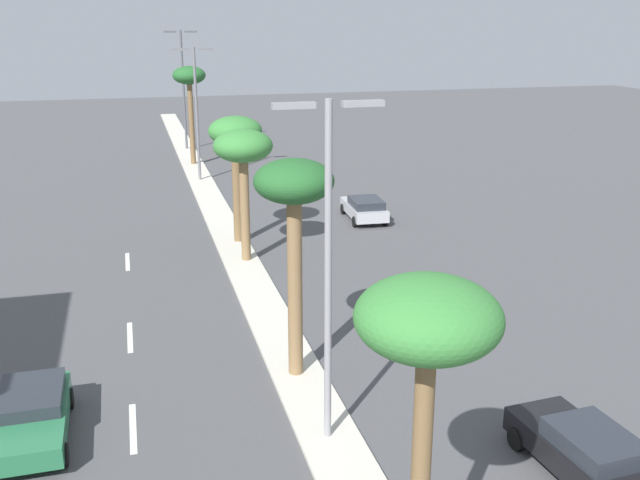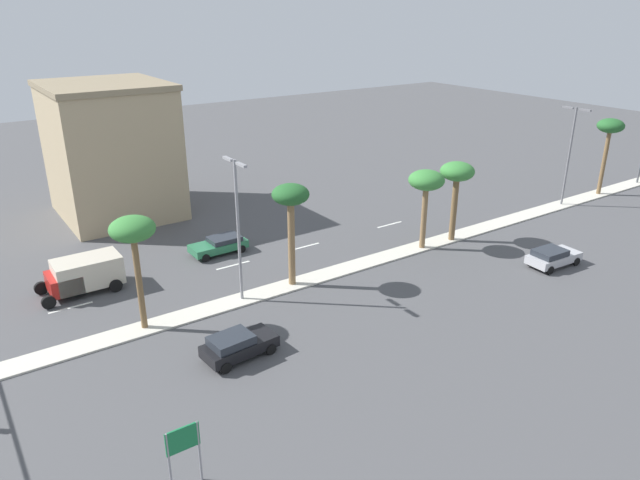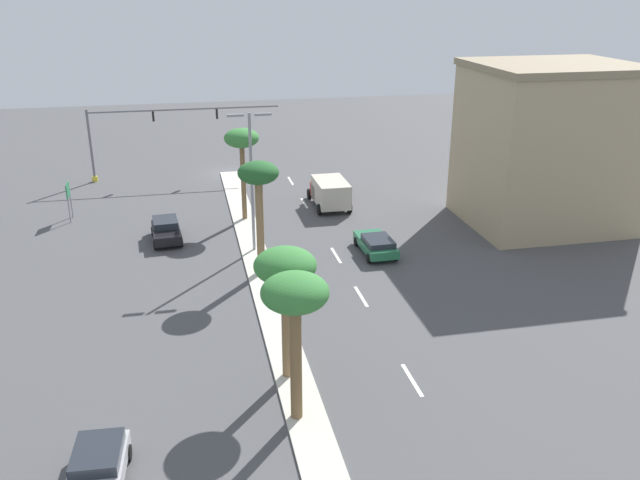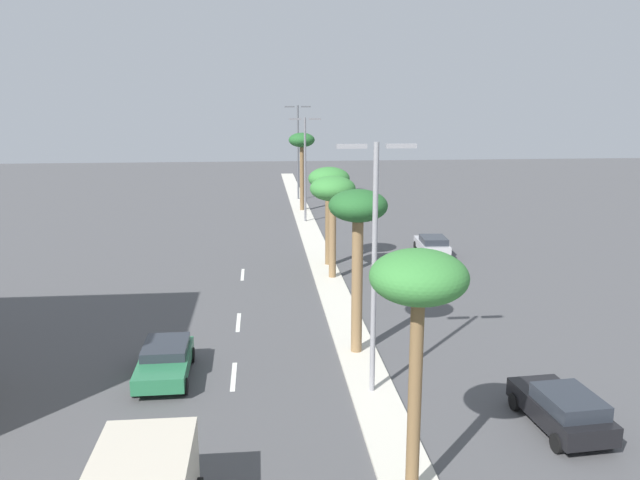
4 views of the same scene
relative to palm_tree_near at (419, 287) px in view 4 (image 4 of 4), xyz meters
The scene contains 16 objects.
ground_plane 23.91m from the palm_tree_near, 89.81° to the left, with size 160.00×160.00×0.00m, color #4C4C4F.
median_curb 34.27m from the palm_tree_near, 89.87° to the left, with size 1.80×95.69×0.12m, color beige.
lane_stripe_rear 12.03m from the palm_tree_near, 121.75° to the left, with size 0.20×2.80×0.01m, color silver.
lane_stripe_left 17.39m from the palm_tree_near, 109.44° to the left, with size 0.20×2.80×0.01m, color silver.
lane_stripe_inboard 25.82m from the palm_tree_near, 102.44° to the left, with size 0.20×2.80×0.01m, color silver.
palm_tree_near is the anchor object (origin of this frame).
palm_tree_rear 10.67m from the palm_tree_near, 89.88° to the left, with size 2.55×2.55×7.33m.
palm_tree_far 22.97m from the palm_tree_near, 89.13° to the left, with size 2.85×2.85×6.47m.
palm_tree_outboard 26.23m from the palm_tree_near, 88.96° to the left, with size 2.79×2.79×6.68m.
palm_tree_mid 48.45m from the palm_tree_near, 89.83° to the left, with size 2.63×2.63×7.85m.
street_lamp_far 6.71m from the palm_tree_near, 89.72° to the left, with size 2.90×0.24×9.59m.
street_lamp_right 42.22m from the palm_tree_near, 89.96° to the left, with size 2.90×0.24×9.52m.
street_lamp_near 55.88m from the palm_tree_near, 89.77° to the left, with size 2.90×0.24×10.47m.
sedan_green_left 13.36m from the palm_tree_near, 132.38° to the left, with size 2.17×4.51×1.31m.
sedan_silver_leading 30.49m from the palm_tree_near, 73.65° to the left, with size 2.28×4.39×1.40m.
sedan_black_near 8.84m from the palm_tree_near, 28.59° to the left, with size 2.31×4.33×1.50m.
Camera 4 is at (-4.24, -1.75, 11.17)m, focal length 35.66 mm.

